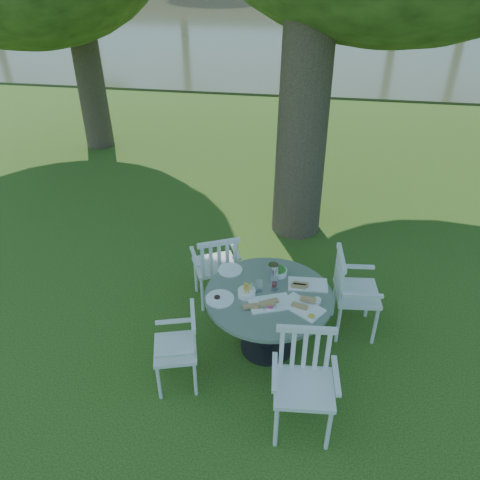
% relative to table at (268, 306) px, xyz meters
% --- Properties ---
extents(ground, '(140.00, 140.00, 0.00)m').
position_rel_table_xyz_m(ground, '(-0.41, 0.56, -0.57)').
color(ground, '#1B390B').
rests_on(ground, ground).
extents(table, '(1.29, 1.29, 0.73)m').
position_rel_table_xyz_m(table, '(0.00, 0.00, 0.00)').
color(table, black).
rests_on(table, ground).
extents(chair_ne, '(0.51, 0.54, 0.98)m').
position_rel_table_xyz_m(chair_ne, '(0.81, 0.43, 0.00)').
color(chair_ne, silver).
rests_on(chair_ne, ground).
extents(chair_nw, '(0.62, 0.61, 0.95)m').
position_rel_table_xyz_m(chair_nw, '(-0.66, 0.64, -0.02)').
color(chair_nw, silver).
rests_on(chair_nw, ground).
extents(chair_sw, '(0.51, 0.53, 0.86)m').
position_rel_table_xyz_m(chair_sw, '(-0.74, -0.57, -0.07)').
color(chair_sw, silver).
rests_on(chair_sw, ground).
extents(chair_se, '(0.54, 0.51, 1.00)m').
position_rel_table_xyz_m(chair_se, '(0.39, -0.83, 0.01)').
color(chair_se, silver).
rests_on(chair_se, ground).
extents(tableware, '(1.19, 0.82, 0.21)m').
position_rel_table_xyz_m(tableware, '(-0.00, 0.07, 0.19)').
color(tableware, white).
rests_on(tableware, table).
extents(river, '(100.00, 28.00, 0.12)m').
position_rel_table_xyz_m(river, '(-0.41, 23.56, -0.57)').
color(river, '#353B23').
rests_on(river, ground).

